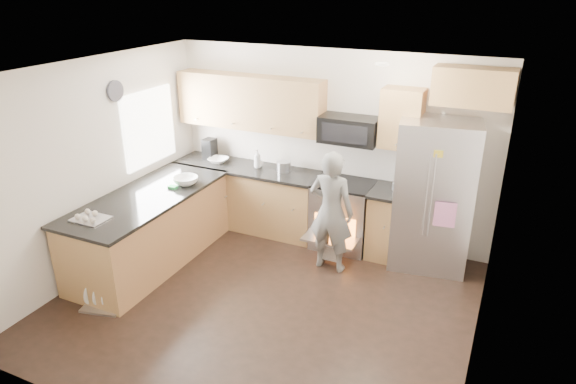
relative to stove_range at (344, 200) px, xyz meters
The scene contains 8 objects.
ground 1.86m from the stove_range, 101.69° to the right, with size 4.50×4.50×0.00m, color black.
room_shell 1.99m from the stove_range, 103.00° to the right, with size 4.54×4.04×2.62m.
back_cabinet_run 0.98m from the stove_range, behind, with size 4.45×0.64×2.50m.
peninsula 2.56m from the stove_range, 145.49° to the right, with size 0.96×2.36×1.03m.
stove_range is the anchor object (origin of this frame).
refrigerator 1.18m from the stove_range, ahead, with size 1.03×0.85×1.90m.
person 0.64m from the stove_range, 85.24° to the right, with size 0.57×0.37×1.56m, color slate.
dish_rack 3.22m from the stove_range, 128.03° to the right, with size 0.51×0.45×0.28m.
Camera 1 is at (2.31, -4.33, 3.43)m, focal length 32.00 mm.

